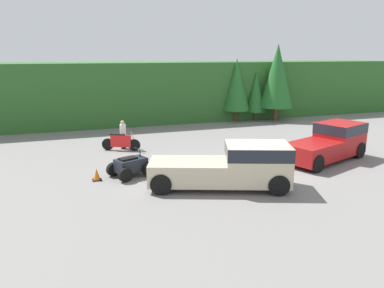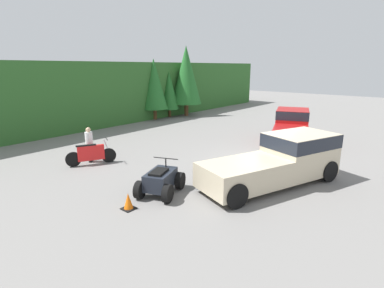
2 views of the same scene
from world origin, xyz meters
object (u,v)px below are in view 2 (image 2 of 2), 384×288
object	(u,v)px
dirt_bike	(91,154)
traffic_cone	(128,202)
pickup_truck_second	(282,158)
rider_person	(89,143)
pickup_truck_red	(291,126)
quad_atv	(161,181)

from	to	relation	value
dirt_bike	traffic_cone	distance (m)	5.35
pickup_truck_second	rider_person	bearing A→B (deg)	132.27
rider_person	pickup_truck_second	bearing A→B (deg)	-28.31
pickup_truck_red	rider_person	xyz separation A→B (m)	(-10.16, 5.94, -0.07)
pickup_truck_red	pickup_truck_second	size ratio (longest dim) A/B	0.90
rider_person	pickup_truck_red	bearing A→B (deg)	9.31
pickup_truck_second	quad_atv	distance (m)	4.84
pickup_truck_red	dirt_bike	distance (m)	11.75
quad_atv	rider_person	size ratio (longest dim) A/B	1.31
dirt_bike	rider_person	xyz separation A→B (m)	(0.19, 0.41, 0.43)
pickup_truck_red	rider_person	world-z (taller)	pickup_truck_red
quad_atv	traffic_cone	world-z (taller)	quad_atv
pickup_truck_red	quad_atv	bearing A→B (deg)	156.41
quad_atv	rider_person	bearing A→B (deg)	63.31
quad_atv	traffic_cone	size ratio (longest dim) A/B	4.07
traffic_cone	rider_person	bearing A→B (deg)	69.53
pickup_truck_red	traffic_cone	distance (m)	12.22
pickup_truck_second	quad_atv	world-z (taller)	pickup_truck_second
dirt_bike	quad_atv	xyz separation A→B (m)	(-0.27, -4.93, -0.02)
pickup_truck_red	traffic_cone	world-z (taller)	pickup_truck_red
pickup_truck_second	dirt_bike	distance (m)	8.65
rider_person	traffic_cone	bearing A→B (deg)	-70.83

